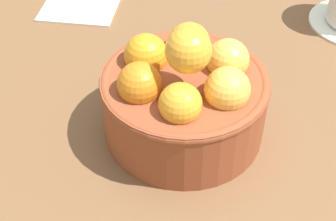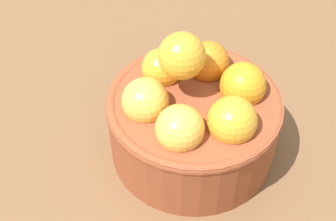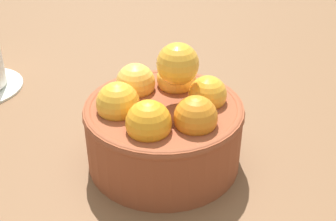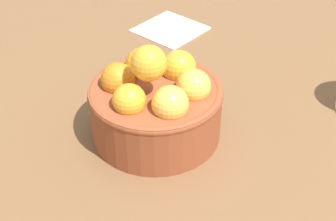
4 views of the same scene
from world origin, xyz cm
name	(u,v)px [view 3 (image 3 of 4)]	position (x,y,z in cm)	size (l,w,h in cm)	color
ground_plane	(164,172)	(0.00, 0.00, -1.50)	(153.06, 114.79, 3.00)	brown
terracotta_bowl	(164,124)	(-0.01, 0.00, 4.30)	(14.92, 14.92, 12.14)	brown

